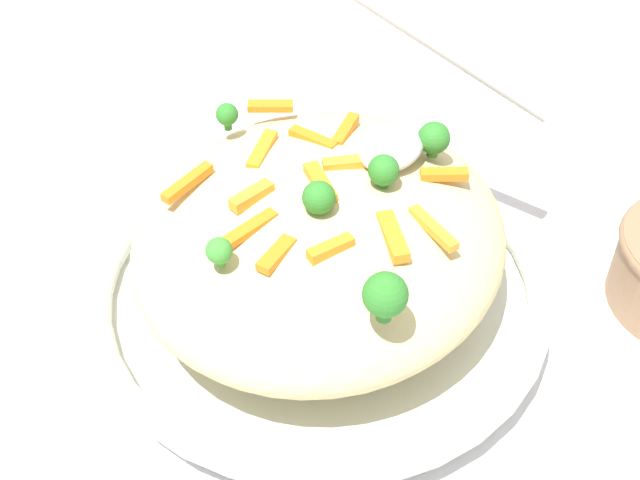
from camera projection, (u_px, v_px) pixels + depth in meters
The scene contains 25 objects.
ground_plane at pixel (320, 311), 0.65m from camera, with size 2.40×2.40×0.00m, color silver.
serving_bowl at pixel (320, 293), 0.64m from camera, with size 0.33×0.33×0.04m.
pasta_mound at pixel (320, 237), 0.60m from camera, with size 0.27×0.25×0.09m, color #DBC689.
carrot_piece_0 at pixel (393, 236), 0.54m from camera, with size 0.04×0.01×0.01m, color orange.
carrot_piece_1 at pixel (262, 150), 0.60m from camera, with size 0.04×0.01×0.01m, color orange.
carrot_piece_2 at pixel (322, 182), 0.57m from camera, with size 0.04×0.01×0.01m, color orange.
carrot_piece_3 at pixel (188, 183), 0.58m from camera, with size 0.04×0.01×0.01m, color orange.
carrot_piece_4 at pixel (433, 228), 0.55m from camera, with size 0.04×0.01×0.01m, color orange.
carrot_piece_5 at pixel (355, 162), 0.58m from camera, with size 0.04×0.01×0.01m, color orange.
carrot_piece_6 at pixel (276, 254), 0.53m from camera, with size 0.03×0.01×0.01m, color orange.
carrot_piece_7 at pixel (331, 249), 0.53m from camera, with size 0.03×0.01×0.01m, color orange.
carrot_piece_8 at pixel (313, 139), 0.61m from camera, with size 0.04×0.01×0.01m, color orange.
carrot_piece_9 at pixel (384, 144), 0.61m from camera, with size 0.04×0.01×0.01m, color orange.
carrot_piece_10 at pixel (250, 228), 0.54m from camera, with size 0.04×0.01×0.01m, color orange.
carrot_piece_11 at pixel (252, 196), 0.56m from camera, with size 0.03×0.01×0.01m, color orange.
carrot_piece_12 at pixel (346, 131), 0.62m from camera, with size 0.04×0.01×0.01m, color orange.
carrot_piece_13 at pixel (270, 106), 0.64m from camera, with size 0.03×0.01×0.01m, color orange.
carrot_piece_14 at pixel (444, 174), 0.58m from camera, with size 0.03×0.01×0.01m, color orange.
broccoli_floret_0 at pixel (434, 138), 0.59m from camera, with size 0.02×0.02×0.03m.
broccoli_floret_1 at pixel (383, 171), 0.56m from camera, with size 0.02×0.02×0.03m.
broccoli_floret_2 at pixel (319, 198), 0.54m from camera, with size 0.02×0.02×0.02m.
broccoli_floret_3 at pixel (227, 115), 0.62m from camera, with size 0.02×0.02×0.02m.
broccoli_floret_4 at pixel (385, 295), 0.48m from camera, with size 0.03×0.03×0.03m.
broccoli_floret_5 at pixel (219, 251), 0.52m from camera, with size 0.02×0.02×0.02m.
serving_spoon at pixel (412, 107), 0.60m from camera, with size 0.12×0.17×0.08m.
Camera 1 is at (0.38, 0.22, 0.49)m, focal length 49.38 mm.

